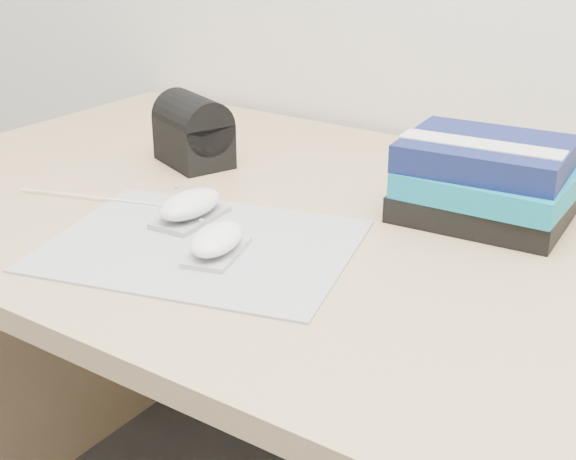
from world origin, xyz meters
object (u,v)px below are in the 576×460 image
Objects in this scene: mouse_front at (217,241)px; pouch at (193,131)px; desk at (410,372)px; mouse_rear at (190,206)px; book_stack at (486,180)px.

pouch is at bearing 134.94° from mouse_front.
desk is 0.40m from mouse_rear.
mouse_front is at bearing -33.39° from mouse_rear.
mouse_front is 0.37m from book_stack.
mouse_rear is at bearing -144.93° from desk.
mouse_front is 0.75× the size of pouch.
mouse_rear is 0.77× the size of pouch.
desk is 14.41× the size of mouse_rear.
book_stack is (0.06, 0.06, 0.29)m from desk.
mouse_rear is 0.39m from book_stack.
book_stack is (0.31, 0.23, 0.03)m from mouse_rear.
book_stack is (0.21, 0.30, 0.03)m from mouse_front.
mouse_front is 0.48× the size of book_stack.
mouse_rear is at bearing 146.61° from mouse_front.
mouse_rear is at bearing -50.57° from pouch.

